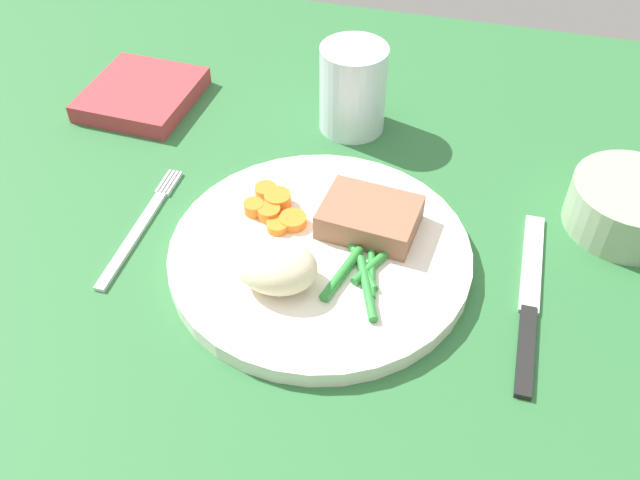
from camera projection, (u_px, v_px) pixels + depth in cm
name	position (u px, v px, depth cm)	size (l,w,h in cm)	color
dining_table	(292.00, 233.00, 66.51)	(120.00, 90.00, 2.00)	#2D6B38
dinner_plate	(320.00, 254.00, 61.98)	(26.79, 26.79, 1.60)	white
meat_portion	(371.00, 213.00, 62.77)	(8.48, 6.39, 2.52)	#936047
mashed_potatoes	(277.00, 266.00, 57.18)	(6.88, 5.47, 3.89)	beige
carrot_slices	(274.00, 208.00, 64.36)	(6.13, 6.42, 1.27)	orange
green_beans	(362.00, 271.00, 58.93)	(5.44, 9.48, 0.87)	#2D8C38
fork	(141.00, 226.00, 65.42)	(1.44, 16.60, 0.40)	silver
knife	(529.00, 302.00, 58.84)	(1.70, 20.50, 0.64)	black
water_glass	(353.00, 94.00, 74.37)	(7.15, 7.15, 9.53)	silver
salad_bowl	(630.00, 204.00, 64.05)	(11.03, 11.03, 4.66)	#99B28C
napkin	(142.00, 94.00, 79.87)	(11.64, 12.42, 2.02)	#B2383D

